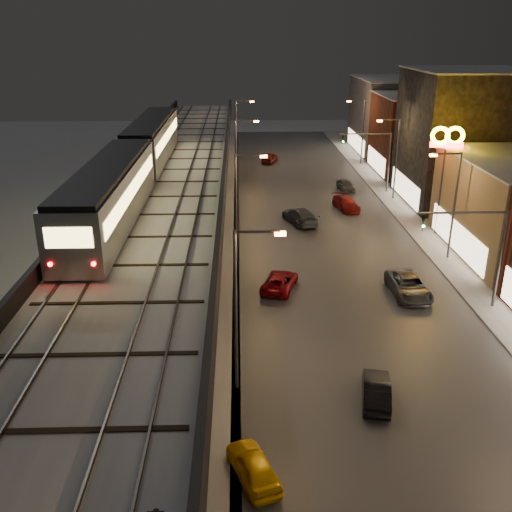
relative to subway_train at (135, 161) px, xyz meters
name	(u,v)px	position (x,y,z in m)	size (l,w,h in m)	color
road_surface	(328,243)	(16.00, 3.84, -8.41)	(17.00, 120.00, 0.06)	#46474D
sidewalk_right	(438,242)	(26.00, 3.84, -8.37)	(4.00, 120.00, 0.14)	#9FA1A8
under_viaduct_pavement	(177,245)	(2.50, 3.84, -8.41)	(11.00, 120.00, 0.06)	#9FA1A8
elevated_viaduct	(170,194)	(2.50, 0.69, -2.82)	(9.00, 100.00, 6.30)	black
viaduct_trackbed	(170,184)	(2.49, 0.81, -2.05)	(8.40, 100.00, 0.32)	#B2B7C1
viaduct_parapet_streetside	(224,178)	(6.85, 0.84, -1.59)	(0.30, 100.00, 1.10)	black
viaduct_parapet_far	(115,179)	(-1.85, 0.84, -1.59)	(0.30, 100.00, 1.10)	black
building_d	(465,138)	(32.49, 16.84, -1.36)	(12.20, 13.20, 14.16)	black
building_e	(424,134)	(32.49, 30.84, -3.36)	(12.20, 12.20, 10.16)	#4B2014
building_f	(396,116)	(32.49, 44.84, -2.86)	(12.20, 16.20, 11.16)	#45444B
streetlight_left_1	(241,300)	(8.07, -18.16, -3.20)	(2.57, 0.28, 9.00)	#38383A
streetlight_left_2	(239,201)	(8.07, -0.16, -3.20)	(2.57, 0.28, 9.00)	#38383A
streetlight_right_2	(452,199)	(25.23, -0.16, -3.20)	(2.56, 0.28, 9.00)	#38383A
streetlight_left_3	(239,155)	(8.07, 17.84, -3.20)	(2.57, 0.28, 9.00)	#38383A
streetlight_right_3	(394,154)	(25.23, 17.84, -3.20)	(2.56, 0.28, 9.00)	#38383A
streetlight_left_4	(238,128)	(8.07, 35.84, -3.20)	(2.57, 0.28, 9.00)	#38383A
streetlight_right_4	(361,127)	(25.23, 35.84, -3.20)	(2.56, 0.28, 9.00)	#38383A
traffic_light_rig_a	(485,247)	(24.34, -9.16, -3.94)	(6.10, 0.34, 7.00)	#38383A
traffic_light_rig_b	(380,155)	(24.34, 20.84, -3.94)	(6.10, 0.34, 7.00)	#38383A
subway_train	(135,161)	(0.00, 0.00, 0.00)	(3.06, 37.29, 3.66)	gray
car_taxi	(253,467)	(8.51, -24.84, -7.81)	(1.49, 3.70, 1.26)	#E5AC08
car_near_white	(376,391)	(14.98, -19.61, -7.79)	(1.37, 3.92, 1.29)	black
car_mid_silver	(280,282)	(10.99, -5.82, -7.82)	(2.06, 4.47, 1.24)	maroon
car_mid_dark	(300,217)	(14.05, 9.49, -7.68)	(2.13, 5.24, 1.52)	#3D4149
car_far_white	(270,158)	(12.57, 37.40, -7.73)	(1.66, 4.14, 1.41)	maroon
car_onc_dark	(409,287)	(20.19, -7.12, -7.71)	(2.42, 5.25, 1.46)	#484B51
car_onc_white	(346,204)	(19.45, 14.01, -7.77)	(1.88, 4.64, 1.35)	maroon
car_onc_red	(346,186)	(20.78, 21.55, -7.78)	(1.55, 3.85, 1.31)	#404246
sign_mcdonalds	(446,148)	(26.50, 5.96, -0.26)	(2.98, 0.79, 10.05)	#38383A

